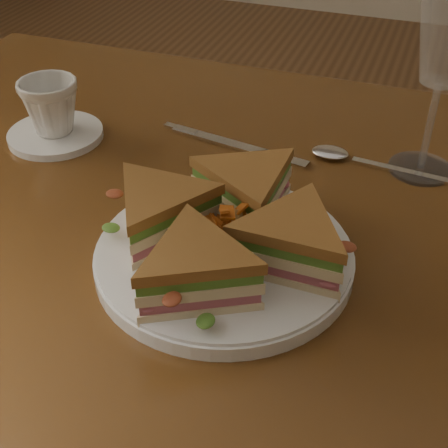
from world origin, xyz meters
The scene contains 8 objects.
table centered at (0.00, 0.00, 0.65)m, with size 1.20×0.80×0.75m.
plate centered at (0.00, -0.09, 0.76)m, with size 0.26×0.26×0.02m, color white.
sandwich_wedges centered at (0.00, -0.09, 0.80)m, with size 0.27×0.27×0.06m.
crisps_mound centered at (0.00, -0.09, 0.79)m, with size 0.09×0.09×0.05m, color #D0611A, non-canonical shape.
spoon centered at (0.08, 0.15, 0.75)m, with size 0.18×0.04×0.01m.
knife centered at (-0.08, 0.14, 0.75)m, with size 0.21×0.05×0.00m.
saucer centered at (-0.30, 0.08, 0.76)m, with size 0.13×0.13×0.01m, color white.
coffee_cup centered at (-0.30, 0.08, 0.80)m, with size 0.08×0.08×0.07m, color white.
Camera 1 is at (0.17, -0.55, 1.17)m, focal length 50.00 mm.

